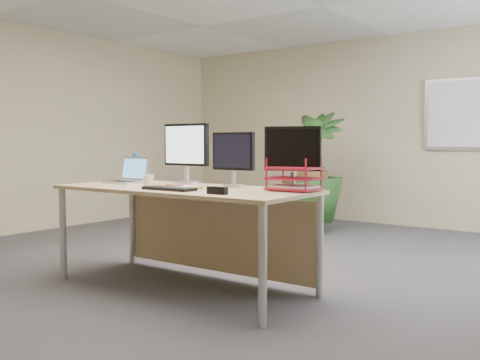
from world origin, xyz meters
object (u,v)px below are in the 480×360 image
Objects in this scene: monitor_right at (233,156)px; laptop at (128,176)px; monitor_left at (186,149)px; desk at (193,208)px; floor_plant at (313,175)px.

monitor_right is 1.05m from laptop.
monitor_left is 1.58× the size of laptop.
monitor_right is 1.34× the size of laptop.
monitor_right is at bearing 0.62° from monitor_left.
floor_plant is (-0.49, 2.90, 0.11)m from desk.
laptop reaches higher than desk.
floor_plant is 3.40× the size of monitor_right.
floor_plant is 4.55× the size of laptop.
desk is 6.53× the size of laptop.
laptop is at bearing -176.20° from desk.
laptop is at bearing -167.14° from monitor_right.
monitor_left is 1.18× the size of monitor_right.
monitor_left is 0.60m from laptop.
desk is 2.95m from floor_plant.
floor_plant reaches higher than laptop.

